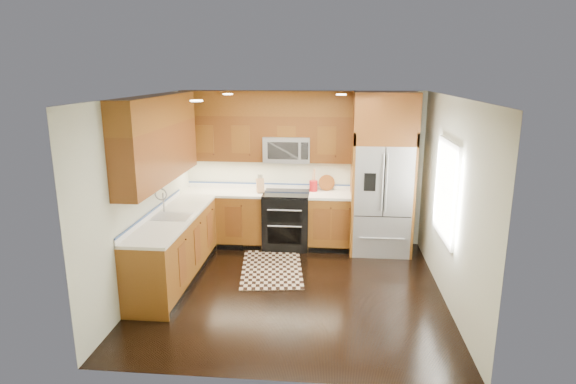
# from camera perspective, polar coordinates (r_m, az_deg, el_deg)

# --- Properties ---
(ground) EXTENTS (4.00, 4.00, 0.00)m
(ground) POSITION_cam_1_polar(r_m,az_deg,el_deg) (6.71, 0.58, -11.53)
(ground) COLOR black
(ground) RESTS_ON ground
(wall_back) EXTENTS (4.00, 0.02, 2.60)m
(wall_back) POSITION_cam_1_polar(r_m,az_deg,el_deg) (8.20, 1.77, 2.84)
(wall_back) COLOR beige
(wall_back) RESTS_ON ground
(wall_left) EXTENTS (0.02, 4.00, 2.60)m
(wall_left) POSITION_cam_1_polar(r_m,az_deg,el_deg) (6.72, -16.65, -0.30)
(wall_left) COLOR beige
(wall_left) RESTS_ON ground
(wall_right) EXTENTS (0.02, 4.00, 2.60)m
(wall_right) POSITION_cam_1_polar(r_m,az_deg,el_deg) (6.42, 18.72, -1.13)
(wall_right) COLOR beige
(wall_right) RESTS_ON ground
(window) EXTENTS (0.04, 1.10, 1.30)m
(window) POSITION_cam_1_polar(r_m,az_deg,el_deg) (6.57, 18.21, 0.17)
(window) COLOR white
(window) RESTS_ON ground
(base_cabinets) EXTENTS (2.85, 3.00, 0.90)m
(base_cabinets) POSITION_cam_1_polar(r_m,az_deg,el_deg) (7.55, -8.22, -5.00)
(base_cabinets) COLOR brown
(base_cabinets) RESTS_ON ground
(countertop) EXTENTS (2.86, 3.01, 0.04)m
(countertop) POSITION_cam_1_polar(r_m,az_deg,el_deg) (7.49, -7.09, -1.36)
(countertop) COLOR white
(countertop) RESTS_ON base_cabinets
(upper_cabinets) EXTENTS (2.85, 3.00, 1.15)m
(upper_cabinets) POSITION_cam_1_polar(r_m,az_deg,el_deg) (7.36, -7.70, 7.13)
(upper_cabinets) COLOR brown
(upper_cabinets) RESTS_ON ground
(range) EXTENTS (0.76, 0.67, 0.95)m
(range) POSITION_cam_1_polar(r_m,az_deg,el_deg) (8.11, -0.19, -3.36)
(range) COLOR black
(range) RESTS_ON ground
(microwave) EXTENTS (0.76, 0.40, 0.42)m
(microwave) POSITION_cam_1_polar(r_m,az_deg,el_deg) (7.96, -0.11, 5.13)
(microwave) COLOR #B2B2B7
(microwave) RESTS_ON ground
(refrigerator) EXTENTS (0.98, 0.75, 2.60)m
(refrigerator) POSITION_cam_1_polar(r_m,az_deg,el_deg) (7.86, 11.10, 2.11)
(refrigerator) COLOR #B2B2B7
(refrigerator) RESTS_ON ground
(sink_faucet) EXTENTS (0.54, 0.44, 0.37)m
(sink_faucet) POSITION_cam_1_polar(r_m,az_deg,el_deg) (6.91, -13.74, -2.36)
(sink_faucet) COLOR #B2B2B7
(sink_faucet) RESTS_ON countertop
(rug) EXTENTS (1.07, 1.59, 0.01)m
(rug) POSITION_cam_1_polar(r_m,az_deg,el_deg) (7.37, -1.93, -9.04)
(rug) COLOR black
(rug) RESTS_ON ground
(knife_block) EXTENTS (0.15, 0.18, 0.30)m
(knife_block) POSITION_cam_1_polar(r_m,az_deg,el_deg) (8.01, -3.31, 0.82)
(knife_block) COLOR tan
(knife_block) RESTS_ON countertop
(utensil_crock) EXTENTS (0.14, 0.14, 0.39)m
(utensil_crock) POSITION_cam_1_polar(r_m,az_deg,el_deg) (8.08, 3.03, 1.01)
(utensil_crock) COLOR maroon
(utensil_crock) RESTS_ON countertop
(cutting_board) EXTENTS (0.29, 0.29, 0.02)m
(cutting_board) POSITION_cam_1_polar(r_m,az_deg,el_deg) (8.19, 4.59, 0.26)
(cutting_board) COLOR brown
(cutting_board) RESTS_ON countertop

